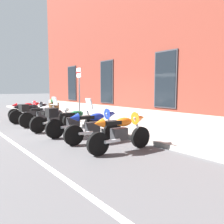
{
  "coord_description": "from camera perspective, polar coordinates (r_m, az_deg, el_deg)",
  "views": [
    {
      "loc": [
        8.45,
        -4.98,
        1.69
      ],
      "look_at": [
        1.21,
        0.72,
        0.72
      ],
      "focal_mm": 35.56,
      "sensor_mm": 36.0,
      "label": 1
    }
  ],
  "objects": [
    {
      "name": "motorcycle_orange_sport",
      "position": [
        6.03,
        2.88,
        -4.72
      ],
      "size": [
        0.62,
        2.02,
        1.05
      ],
      "color": "black",
      "rests_on": "ground_plane"
    },
    {
      "name": "motorcycle_green_touring",
      "position": [
        8.04,
        -10.35,
        -2.22
      ],
      "size": [
        0.62,
        2.17,
        1.34
      ],
      "color": "black",
      "rests_on": "ground_plane"
    },
    {
      "name": "ground_plane",
      "position": [
        9.96,
        -7.62,
        -3.85
      ],
      "size": [
        140.0,
        140.0,
        0.0
      ],
      "primitive_type": "plane",
      "color": "#4C4C4F"
    },
    {
      "name": "motorcycle_silver_touring",
      "position": [
        10.52,
        -17.92,
        -0.53
      ],
      "size": [
        0.66,
        2.18,
        1.32
      ],
      "color": "black",
      "rests_on": "ground_plane"
    },
    {
      "name": "motorcycle_black_naked",
      "position": [
        9.29,
        -14.49,
        -1.76
      ],
      "size": [
        0.66,
        2.11,
        0.92
      ],
      "color": "black",
      "rests_on": "ground_plane"
    },
    {
      "name": "motorcycle_red_sport",
      "position": [
        13.2,
        -20.8,
        0.69
      ],
      "size": [
        0.62,
        2.0,
        1.03
      ],
      "color": "black",
      "rests_on": "ground_plane"
    },
    {
      "name": "sidewalk",
      "position": [
        10.77,
        -0.74,
        -2.67
      ],
      "size": [
        27.57,
        3.0,
        0.14
      ],
      "primitive_type": "cube",
      "color": "gray",
      "rests_on": "ground_plane"
    },
    {
      "name": "motorcycle_black_sport",
      "position": [
        11.91,
        -19.7,
        0.19
      ],
      "size": [
        0.62,
        2.18,
        1.03
      ],
      "color": "black",
      "rests_on": "ground_plane"
    },
    {
      "name": "lane_stripe",
      "position": [
        8.8,
        -25.94,
        -5.68
      ],
      "size": [
        27.57,
        0.12,
        0.01
      ],
      "primitive_type": "cube",
      "color": "silver",
      "rests_on": "ground_plane"
    },
    {
      "name": "brick_pub_facade",
      "position": [
        14.69,
        16.14,
        17.97
      ],
      "size": [
        21.57,
        7.35,
        9.61
      ],
      "color": "maroon",
      "rests_on": "ground_plane"
    },
    {
      "name": "barrel_planter",
      "position": [
        14.25,
        -14.69,
        1.28
      ],
      "size": [
        0.65,
        0.65,
        1.03
      ],
      "color": "brown",
      "rests_on": "sidewalk"
    },
    {
      "name": "motorcycle_blue_sport",
      "position": [
        7.03,
        -4.08,
        -3.16
      ],
      "size": [
        0.62,
        2.01,
        1.06
      ],
      "color": "black",
      "rests_on": "ground_plane"
    },
    {
      "name": "parking_sign",
      "position": [
        10.86,
        -8.44,
        6.46
      ],
      "size": [
        0.36,
        0.07,
        2.57
      ],
      "color": "#4C4C51",
      "rests_on": "sidewalk"
    }
  ]
}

